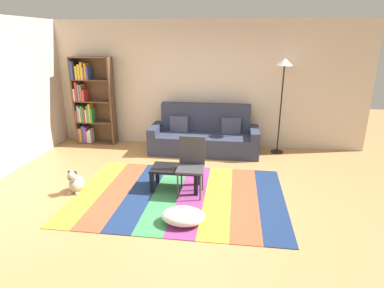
{
  "coord_description": "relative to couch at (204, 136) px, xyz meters",
  "views": [
    {
      "loc": [
        0.63,
        -4.45,
        2.34
      ],
      "look_at": [
        -0.05,
        0.56,
        0.65
      ],
      "focal_mm": 30.02,
      "sensor_mm": 36.0,
      "label": 1
    }
  ],
  "objects": [
    {
      "name": "ground_plane",
      "position": [
        -0.01,
        -2.02,
        -0.34
      ],
      "size": [
        14.0,
        14.0,
        0.0
      ],
      "primitive_type": "plane",
      "color": "#B27F4C"
    },
    {
      "name": "back_wall",
      "position": [
        -0.01,
        0.53,
        1.01
      ],
      "size": [
        6.8,
        0.1,
        2.7
      ],
      "primitive_type": "cube",
      "color": "beige",
      "rests_on": "ground_plane"
    },
    {
      "name": "left_wall",
      "position": [
        -3.41,
        -1.27,
        1.01
      ],
      "size": [
        0.1,
        5.5,
        2.7
      ],
      "primitive_type": "cube",
      "color": "beige",
      "rests_on": "ground_plane"
    },
    {
      "name": "rug",
      "position": [
        -0.19,
        -2.07,
        -0.33
      ],
      "size": [
        3.22,
        2.29,
        0.01
      ],
      "color": "gold",
      "rests_on": "ground_plane"
    },
    {
      "name": "couch",
      "position": [
        0.0,
        0.0,
        0.0
      ],
      "size": [
        2.26,
        0.8,
        1.0
      ],
      "color": "#2D3347",
      "rests_on": "ground_plane"
    },
    {
      "name": "bookshelf",
      "position": [
        -2.64,
        0.28,
        0.62
      ],
      "size": [
        0.9,
        0.28,
        1.94
      ],
      "color": "brown",
      "rests_on": "ground_plane"
    },
    {
      "name": "coffee_table",
      "position": [
        -0.27,
        -1.85,
        -0.03
      ],
      "size": [
        0.77,
        0.45,
        0.36
      ],
      "color": "black",
      "rests_on": "rug"
    },
    {
      "name": "pouf",
      "position": [
        0.01,
        -2.84,
        -0.22
      ],
      "size": [
        0.58,
        0.41,
        0.21
      ],
      "primitive_type": "ellipsoid",
      "color": "white",
      "rests_on": "rug"
    },
    {
      "name": "dog",
      "position": [
        -1.82,
        -2.17,
        -0.18
      ],
      "size": [
        0.22,
        0.35,
        0.4
      ],
      "color": "#9E998E",
      "rests_on": "ground_plane"
    },
    {
      "name": "standing_lamp",
      "position": [
        1.55,
        0.15,
        1.29
      ],
      "size": [
        0.32,
        0.32,
        1.95
      ],
      "color": "black",
      "rests_on": "ground_plane"
    },
    {
      "name": "tv_remote",
      "position": [
        -0.15,
        -1.85,
        0.05
      ],
      "size": [
        0.13,
        0.15,
        0.02
      ],
      "primitive_type": "cube",
      "rotation": [
        0.0,
        0.0,
        0.65
      ],
      "color": "black",
      "rests_on": "coffee_table"
    },
    {
      "name": "folding_chair",
      "position": [
        -0.01,
        -1.94,
        0.2
      ],
      "size": [
        0.4,
        0.4,
        0.9
      ],
      "rotation": [
        0.0,
        0.0,
        -0.85
      ],
      "color": "#38383D",
      "rests_on": "ground_plane"
    }
  ]
}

